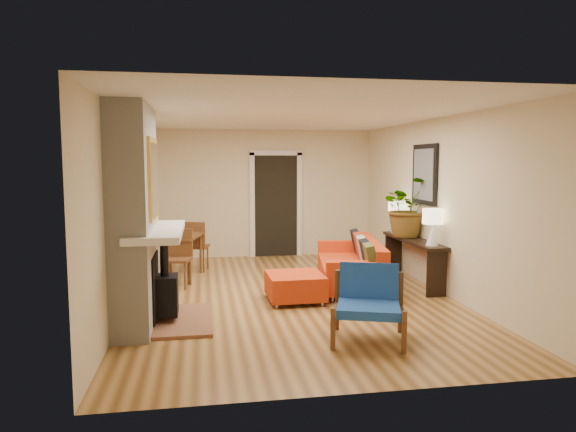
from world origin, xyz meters
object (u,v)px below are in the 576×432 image
Objects in this scene: dining_table at (183,244)px; houseplant at (408,207)px; lamp_near at (433,223)px; blue_chair at (369,299)px; lamp_far at (397,213)px; sofa at (355,264)px; console_table at (413,248)px; ottoman at (295,285)px.

dining_table is 3.77m from houseplant.
lamp_near is 0.55× the size of houseplant.
lamp_far reaches higher than blue_chair.
houseplant is (3.64, -0.74, 0.62)m from dining_table.
lamp_near is 0.93m from houseplant.
sofa is 1.45m from lamp_far.
blue_chair is at bearing -103.11° from sofa.
console_table is at bearing -90.00° from lamp_far.
houseplant is at bearing 59.69° from blue_chair.
lamp_near reaches higher than blue_chair.
lamp_far is (0.00, 1.40, 0.00)m from lamp_near.
ottoman is 2.37m from dining_table.
console_table is (0.99, 0.06, 0.22)m from sofa.
blue_chair is 0.57× the size of dining_table.
lamp_far is (1.52, 3.07, 0.63)m from blue_chair.
houseplant is (1.51, 2.58, 0.78)m from blue_chair.
dining_table is at bearing 164.90° from console_table.
lamp_far reaches higher than console_table.
blue_chair is at bearing -123.03° from console_table.
lamp_far reaches higher than dining_table.
lamp_far is at bearing 90.00° from lamp_near.
sofa is 2.22× the size of blue_chair.
blue_chair is 1.80× the size of lamp_near.
houseplant reaches higher than lamp_far.
dining_table reaches higher than console_table.
dining_table is (-2.13, 3.32, 0.15)m from blue_chair.
dining_table is 3.17× the size of lamp_near.
houseplant reaches higher than blue_chair.
lamp_near reaches higher than sofa.
ottoman is 2.66m from lamp_far.
sofa is 3.99× the size of lamp_near.
lamp_far is at bearing 90.00° from console_table.
blue_chair is 1.80× the size of lamp_far.
ottoman is 2.21m from console_table.
console_table is at bearing -15.10° from dining_table.
ottoman is 0.80× the size of blue_chair.
ottoman is at bearing -160.42° from console_table.
console_table is (1.52, 2.34, 0.14)m from blue_chair.
houseplant is at bearing -11.49° from dining_table.
blue_chair is at bearing -120.31° from houseplant.
houseplant reaches higher than lamp_near.
dining_table is at bearing 122.68° from blue_chair.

